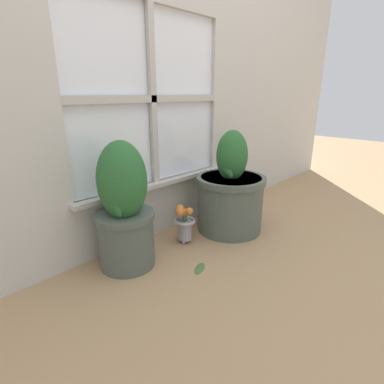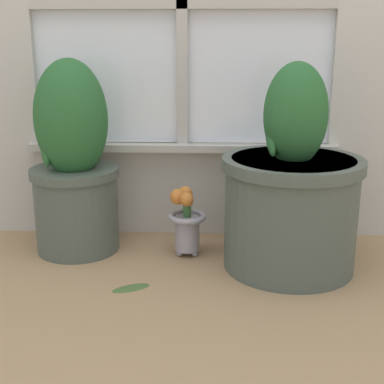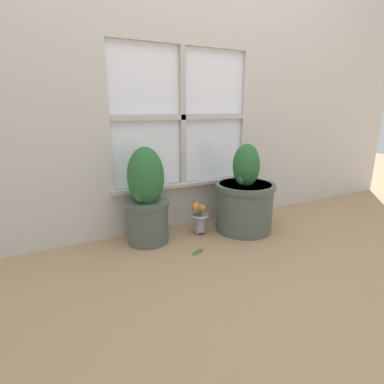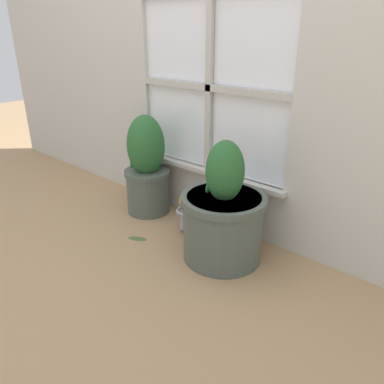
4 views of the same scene
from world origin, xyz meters
name	(u,v)px [view 3 (image 3 of 4)]	position (x,y,z in m)	size (l,w,h in m)	color
ground_plane	(217,250)	(0.00, 0.00, 0.00)	(10.00, 10.00, 0.00)	tan
wall_with_window	(181,39)	(0.00, 0.50, 1.27)	(4.40, 0.10, 2.50)	beige
potted_plant_left	(147,200)	(-0.34, 0.31, 0.28)	(0.28, 0.28, 0.62)	#4C564C
potted_plant_right	(245,199)	(0.34, 0.20, 0.23)	(0.42, 0.42, 0.61)	#4C564C
flower_vase	(199,217)	(0.02, 0.28, 0.12)	(0.12, 0.12, 0.22)	#99939E
fallen_leaf	(198,252)	(-0.12, 0.03, 0.00)	(0.12, 0.09, 0.01)	#476633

